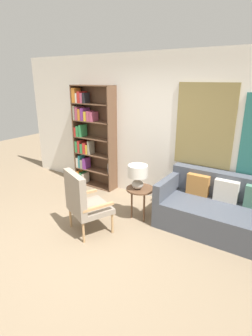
% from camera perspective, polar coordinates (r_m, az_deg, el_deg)
% --- Properties ---
extents(ground_plane, '(14.00, 14.00, 0.00)m').
position_cam_1_polar(ground_plane, '(3.94, -10.07, -16.27)').
color(ground_plane, '#847056').
extents(wall_back, '(6.40, 0.08, 2.70)m').
position_cam_1_polar(wall_back, '(4.93, 6.01, 8.36)').
color(wall_back, white).
rests_on(wall_back, ground_plane).
extents(bookshelf, '(0.96, 0.30, 2.13)m').
position_cam_1_polar(bookshelf, '(5.63, -7.94, 6.81)').
color(bookshelf, brown).
rests_on(bookshelf, ground_plane).
extents(armchair, '(0.76, 0.74, 0.98)m').
position_cam_1_polar(armchair, '(3.96, -9.44, -6.89)').
color(armchair, tan).
rests_on(armchair, ground_plane).
extents(couch, '(1.85, 0.94, 0.83)m').
position_cam_1_polar(couch, '(4.35, 20.05, -8.77)').
color(couch, '#474C56').
rests_on(couch, ground_plane).
extents(side_table, '(0.46, 0.46, 0.55)m').
position_cam_1_polar(side_table, '(4.33, 3.11, -5.29)').
color(side_table, brown).
rests_on(side_table, ground_plane).
extents(table_lamp, '(0.32, 0.32, 0.40)m').
position_cam_1_polar(table_lamp, '(4.19, 2.56, -1.30)').
color(table_lamp, '#A59E93').
rests_on(table_lamp, side_table).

